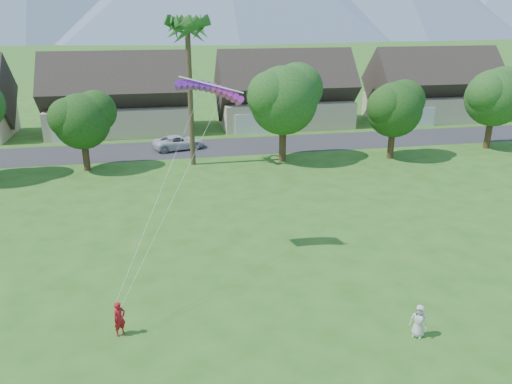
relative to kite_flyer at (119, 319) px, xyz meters
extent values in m
plane|color=#2D6019|center=(6.92, -4.19, -0.76)|extent=(500.00, 500.00, 0.00)
cube|color=#2D2D30|center=(6.92, 29.81, -0.76)|extent=(90.00, 7.00, 0.01)
imported|color=#AA131C|center=(0.00, 0.00, 0.00)|extent=(0.66, 0.63, 1.52)
imported|color=beige|center=(12.11, -2.52, -0.03)|extent=(0.85, 0.81, 1.46)
imported|color=silver|center=(3.95, 29.81, -0.07)|extent=(5.41, 3.48, 1.39)
cube|color=beige|center=(-2.08, 38.81, 0.74)|extent=(15.00, 8.00, 3.00)
cube|color=#382D28|center=(-2.08, 38.81, 4.02)|extent=(15.75, 8.15, 8.15)
cube|color=silver|center=(-6.28, 34.75, 0.34)|extent=(4.80, 0.12, 2.20)
cube|color=beige|center=(16.92, 38.81, 0.74)|extent=(15.00, 8.00, 3.00)
cube|color=#382D28|center=(16.92, 38.81, 4.02)|extent=(15.75, 8.15, 8.15)
cube|color=silver|center=(12.72, 34.75, 0.34)|extent=(4.80, 0.12, 2.20)
cube|color=beige|center=(35.92, 38.81, 0.74)|extent=(15.00, 8.00, 3.00)
cube|color=#382D28|center=(35.92, 38.81, 4.02)|extent=(15.75, 8.15, 8.15)
cube|color=silver|center=(31.72, 34.75, 0.34)|extent=(4.80, 0.12, 2.20)
cylinder|color=#47301C|center=(-4.08, 24.31, 0.33)|extent=(0.56, 0.56, 2.18)
sphere|color=#214916|center=(-4.08, 24.31, 3.45)|extent=(4.62, 4.62, 4.62)
cylinder|color=#47301C|center=(12.92, 23.81, 0.65)|extent=(0.62, 0.62, 2.82)
sphere|color=#214916|center=(12.92, 23.81, 4.69)|extent=(5.98, 5.98, 5.98)
cylinder|color=#47301C|center=(22.92, 22.81, 0.39)|extent=(0.58, 0.58, 2.30)
sphere|color=#214916|center=(22.92, 22.81, 3.70)|extent=(4.90, 4.90, 4.90)
cylinder|color=#47301C|center=(33.92, 24.31, 0.52)|extent=(0.60, 0.60, 2.56)
sphere|color=#214916|center=(33.92, 24.31, 4.20)|extent=(5.44, 5.44, 5.44)
cylinder|color=#4C3D26|center=(4.92, 24.31, 5.24)|extent=(0.44, 0.44, 12.00)
sphere|color=#286021|center=(4.92, 24.31, 11.54)|extent=(3.00, 3.00, 3.00)
cube|color=purple|center=(3.95, 7.01, 8.36)|extent=(1.80, 1.16, 0.50)
cube|color=#BC23A9|center=(5.66, 7.01, 8.36)|extent=(1.80, 1.16, 0.50)
camera|label=1|loc=(2.12, -18.37, 11.95)|focal=35.00mm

